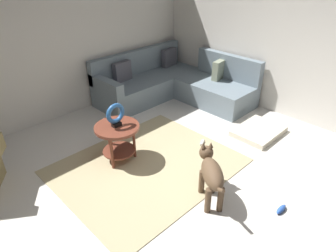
{
  "coord_description": "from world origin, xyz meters",
  "views": [
    {
      "loc": [
        -1.94,
        -1.8,
        2.5
      ],
      "look_at": [
        0.45,
        0.6,
        0.55
      ],
      "focal_mm": 31.87,
      "sensor_mm": 36.0,
      "label": 1
    }
  ],
  "objects_px": {
    "dog_toy_bone": "(281,209)",
    "side_table": "(117,134)",
    "dog_bed_mat": "(258,131)",
    "sectional_couch": "(173,84)",
    "dog": "(211,173)",
    "dog_toy_rope": "(202,143)",
    "torus_sculpture": "(116,115)"
  },
  "relations": [
    {
      "from": "dog_bed_mat",
      "to": "side_table",
      "type": "bearing_deg",
      "value": 153.2
    },
    {
      "from": "torus_sculpture",
      "to": "dog",
      "type": "relative_size",
      "value": 0.46
    },
    {
      "from": "dog_bed_mat",
      "to": "dog_toy_bone",
      "type": "distance_m",
      "value": 1.68
    },
    {
      "from": "sectional_couch",
      "to": "dog",
      "type": "relative_size",
      "value": 3.2
    },
    {
      "from": "dog_bed_mat",
      "to": "dog",
      "type": "bearing_deg",
      "value": -168.22
    },
    {
      "from": "sectional_couch",
      "to": "dog_bed_mat",
      "type": "height_order",
      "value": "sectional_couch"
    },
    {
      "from": "dog",
      "to": "side_table",
      "type": "bearing_deg",
      "value": 139.14
    },
    {
      "from": "side_table",
      "to": "torus_sculpture",
      "type": "bearing_deg",
      "value": -94.47
    },
    {
      "from": "dog",
      "to": "dog_toy_rope",
      "type": "height_order",
      "value": "dog"
    },
    {
      "from": "dog_toy_bone",
      "to": "dog_toy_rope",
      "type": "bearing_deg",
      "value": 73.92
    },
    {
      "from": "dog_bed_mat",
      "to": "sectional_couch",
      "type": "bearing_deg",
      "value": 89.64
    },
    {
      "from": "dog_toy_rope",
      "to": "dog_toy_bone",
      "type": "bearing_deg",
      "value": -106.08
    },
    {
      "from": "dog_bed_mat",
      "to": "dog",
      "type": "height_order",
      "value": "dog"
    },
    {
      "from": "sectional_couch",
      "to": "dog_toy_bone",
      "type": "xyz_separation_m",
      "value": [
        -1.32,
        -2.99,
        -0.26
      ]
    },
    {
      "from": "dog_bed_mat",
      "to": "torus_sculpture",
      "type": "bearing_deg",
      "value": 153.2
    },
    {
      "from": "dog",
      "to": "sectional_couch",
      "type": "bearing_deg",
      "value": 90.57
    },
    {
      "from": "side_table",
      "to": "dog_toy_bone",
      "type": "distance_m",
      "value": 2.21
    },
    {
      "from": "sectional_couch",
      "to": "dog_toy_rope",
      "type": "height_order",
      "value": "sectional_couch"
    },
    {
      "from": "dog_toy_rope",
      "to": "dog_toy_bone",
      "type": "relative_size",
      "value": 0.79
    },
    {
      "from": "side_table",
      "to": "dog_toy_rope",
      "type": "height_order",
      "value": "side_table"
    },
    {
      "from": "side_table",
      "to": "sectional_couch",
      "type": "bearing_deg",
      "value": 24.7
    },
    {
      "from": "dog_toy_bone",
      "to": "side_table",
      "type": "bearing_deg",
      "value": 108.39
    },
    {
      "from": "dog_toy_rope",
      "to": "dog_toy_bone",
      "type": "distance_m",
      "value": 1.56
    },
    {
      "from": "dog_bed_mat",
      "to": "dog_toy_bone",
      "type": "bearing_deg",
      "value": -141.11
    },
    {
      "from": "dog_bed_mat",
      "to": "dog_toy_rope",
      "type": "distance_m",
      "value": 0.98
    },
    {
      "from": "dog",
      "to": "dog_toy_rope",
      "type": "xyz_separation_m",
      "value": [
        0.84,
        0.8,
        -0.35
      ]
    },
    {
      "from": "sectional_couch",
      "to": "torus_sculpture",
      "type": "height_order",
      "value": "sectional_couch"
    },
    {
      "from": "torus_sculpture",
      "to": "dog_toy_bone",
      "type": "distance_m",
      "value": 2.28
    },
    {
      "from": "dog",
      "to": "dog_toy_bone",
      "type": "bearing_deg",
      "value": -22.04
    },
    {
      "from": "sectional_couch",
      "to": "dog_toy_rope",
      "type": "distance_m",
      "value": 1.76
    },
    {
      "from": "side_table",
      "to": "dog_toy_bone",
      "type": "bearing_deg",
      "value": -71.61
    },
    {
      "from": "dog_bed_mat",
      "to": "dog",
      "type": "xyz_separation_m",
      "value": [
        -1.72,
        -0.36,
        0.33
      ]
    }
  ]
}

